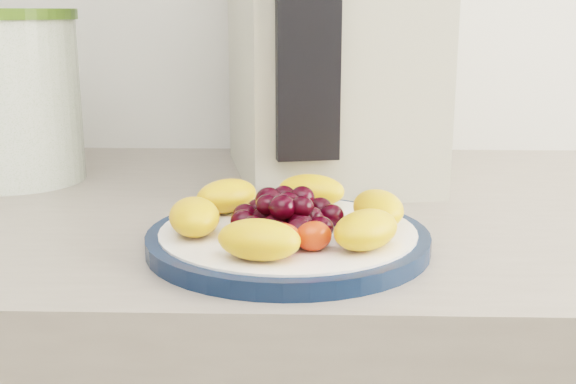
{
  "coord_description": "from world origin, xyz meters",
  "views": [
    {
      "loc": [
        0.14,
        0.45,
        1.1
      ],
      "look_at": [
        0.12,
        1.04,
        0.95
      ],
      "focal_mm": 45.0,
      "sensor_mm": 36.0,
      "label": 1
    }
  ],
  "objects": [
    {
      "name": "plate_rim",
      "position": [
        0.12,
        1.04,
        0.91
      ],
      "size": [
        0.24,
        0.24,
        0.01
      ],
      "primitive_type": "cylinder",
      "color": "#0E1E38",
      "rests_on": "counter"
    },
    {
      "name": "plate_face",
      "position": [
        0.12,
        1.04,
        0.91
      ],
      "size": [
        0.22,
        0.22,
        0.02
      ],
      "primitive_type": "cylinder",
      "color": "white",
      "rests_on": "counter"
    },
    {
      "name": "canister",
      "position": [
        -0.21,
        1.29,
        0.99
      ],
      "size": [
        0.2,
        0.2,
        0.19
      ],
      "primitive_type": "cylinder",
      "rotation": [
        0.0,
        0.0,
        -0.29
      ],
      "color": "#416925",
      "rests_on": "counter"
    },
    {
      "name": "canister_lid",
      "position": [
        -0.21,
        1.29,
        1.1
      ],
      "size": [
        0.2,
        0.2,
        0.01
      ],
      "primitive_type": "cylinder",
      "rotation": [
        0.0,
        0.0,
        -0.29
      ],
      "color": "#496C24",
      "rests_on": "canister"
    },
    {
      "name": "appliance_body",
      "position": [
        0.16,
        1.33,
        1.08
      ],
      "size": [
        0.26,
        0.33,
        0.37
      ],
      "primitive_type": "cube",
      "rotation": [
        0.0,
        0.0,
        0.19
      ],
      "color": "#ACA996",
      "rests_on": "counter"
    },
    {
      "name": "appliance_panel",
      "position": [
        0.14,
        1.17,
        1.09
      ],
      "size": [
        0.07,
        0.03,
        0.27
      ],
      "primitive_type": "cube",
      "rotation": [
        0.0,
        0.0,
        0.19
      ],
      "color": "black",
      "rests_on": "appliance_body"
    },
    {
      "name": "fruit_plate",
      "position": [
        0.12,
        1.04,
        0.93
      ],
      "size": [
        0.21,
        0.21,
        0.03
      ],
      "color": "orange",
      "rests_on": "plate_face"
    }
  ]
}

